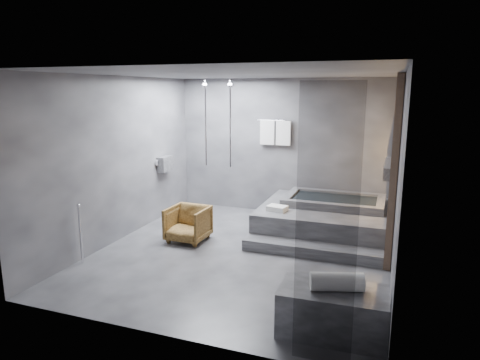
% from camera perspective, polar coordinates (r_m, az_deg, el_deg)
% --- Properties ---
extents(room, '(5.00, 5.04, 2.82)m').
position_cam_1_polar(room, '(6.64, 4.33, 4.66)').
color(room, '#2D2D30').
rests_on(room, ground).
extents(tub_deck, '(2.20, 2.00, 0.50)m').
position_cam_1_polar(tub_deck, '(7.98, 11.07, -5.18)').
color(tub_deck, '#323235').
rests_on(tub_deck, ground).
extents(tub_step, '(2.20, 0.36, 0.18)m').
position_cam_1_polar(tub_step, '(6.93, 9.46, -9.20)').
color(tub_step, '#323235').
rests_on(tub_step, ground).
extents(concrete_bench, '(1.15, 0.66, 0.51)m').
position_cam_1_polar(concrete_bench, '(4.87, 12.23, -16.76)').
color(concrete_bench, '#38383B').
rests_on(concrete_bench, ground).
extents(driftwood_chair, '(0.67, 0.69, 0.61)m').
position_cam_1_polar(driftwood_chair, '(7.46, -6.96, -5.82)').
color(driftwood_chair, '#422A10').
rests_on(driftwood_chair, ground).
extents(rolled_towel, '(0.59, 0.35, 0.20)m').
position_cam_1_polar(rolled_towel, '(4.70, 12.79, -13.09)').
color(rolled_towel, white).
rests_on(rolled_towel, concrete_bench).
extents(deck_towel, '(0.36, 0.29, 0.09)m').
position_cam_1_polar(deck_towel, '(7.50, 4.97, -3.76)').
color(deck_towel, white).
rests_on(deck_towel, tub_deck).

